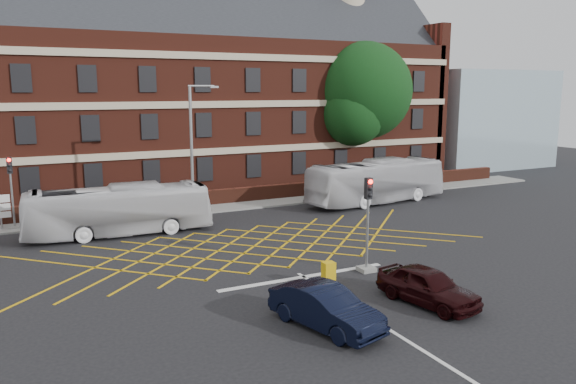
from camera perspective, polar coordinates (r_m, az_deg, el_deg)
name	(u,v)px	position (r m, az deg, el deg)	size (l,w,h in m)	color
ground	(270,256)	(27.82, -1.82, -6.53)	(120.00, 120.00, 0.00)	black
victorian_building	(159,93)	(47.55, -13.00, 9.81)	(51.00, 12.17, 20.40)	#521F15
boundary_wall	(191,200)	(39.53, -9.78, -0.77)	(56.00, 0.50, 1.10)	#4C2014
far_pavement	(196,209)	(38.69, -9.33, -1.74)	(60.00, 3.00, 0.12)	slate
glass_block	(475,119)	(63.94, 18.44, 7.08)	(14.00, 10.00, 10.00)	#99B2BF
box_junction_hatching	(254,246)	(29.57, -3.46, -5.50)	(11.50, 0.12, 0.02)	#CC990C
stop_line	(304,277)	(24.83, 1.62, -8.61)	(8.00, 0.30, 0.02)	silver
centre_line	(395,334)	(19.76, 10.87, -13.95)	(0.15, 14.00, 0.02)	silver
bus_left	(119,210)	(32.86, -16.83, -1.78)	(2.39, 10.20, 2.84)	silver
bus_right	(377,182)	(40.90, 9.01, 1.06)	(2.62, 11.20, 3.12)	silver
car_navy	(326,308)	(19.66, 3.85, -11.65)	(1.53, 4.39, 1.45)	black
car_maroon	(428,286)	(22.31, 14.02, -9.24)	(1.69, 4.20, 1.43)	black
deciduous_tree	(363,98)	(49.08, 7.61, 9.47)	(8.38, 8.33, 12.14)	black
traffic_light_near	(367,233)	(25.34, 8.06, -4.18)	(0.70, 0.70, 4.27)	slate
traffic_light_far	(12,200)	(36.29, -26.20, -0.74)	(0.70, 0.70, 4.27)	slate
street_lamp	(194,178)	(34.19, -9.57, 1.37)	(2.25, 1.00, 8.35)	slate
direction_signs	(0,208)	(36.35, -27.22, -1.43)	(1.10, 0.16, 2.20)	gray
utility_cabinet	(328,274)	(23.73, 4.14, -8.29)	(0.50, 0.41, 1.01)	gold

